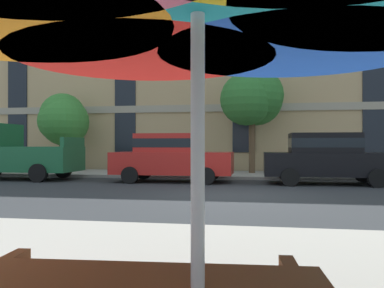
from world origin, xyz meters
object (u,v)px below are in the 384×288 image
street_tree_left (63,120)px  street_tree_middle (254,97)px  pickup_green (9,153)px  sedan_red (171,156)px  sedan_black (327,157)px

street_tree_left → street_tree_middle: street_tree_middle is taller
pickup_green → sedan_red: 6.60m
sedan_red → street_tree_middle: size_ratio=0.92×
pickup_green → street_tree_middle: 10.52m
pickup_green → street_tree_middle: bearing=20.6°
sedan_red → street_tree_left: bearing=149.5°
sedan_red → street_tree_left: 7.35m
sedan_black → street_tree_middle: 5.10m
sedan_black → street_tree_left: size_ratio=1.13×
sedan_black → street_tree_middle: (-2.55, 3.60, 2.56)m
sedan_red → street_tree_left: (-6.17, 3.63, 1.63)m
sedan_red → street_tree_left: street_tree_left is taller
street_tree_middle → street_tree_left: bearing=179.8°
street_tree_left → street_tree_middle: bearing=-0.2°
pickup_green → sedan_red: (6.60, -0.00, -0.08)m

